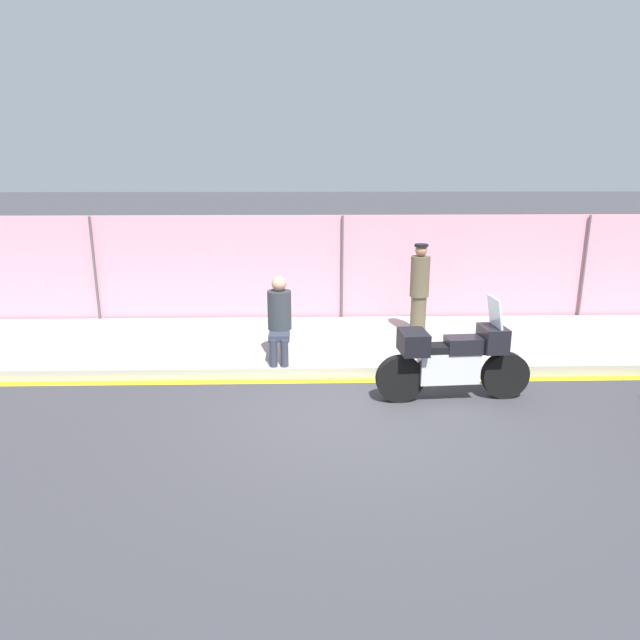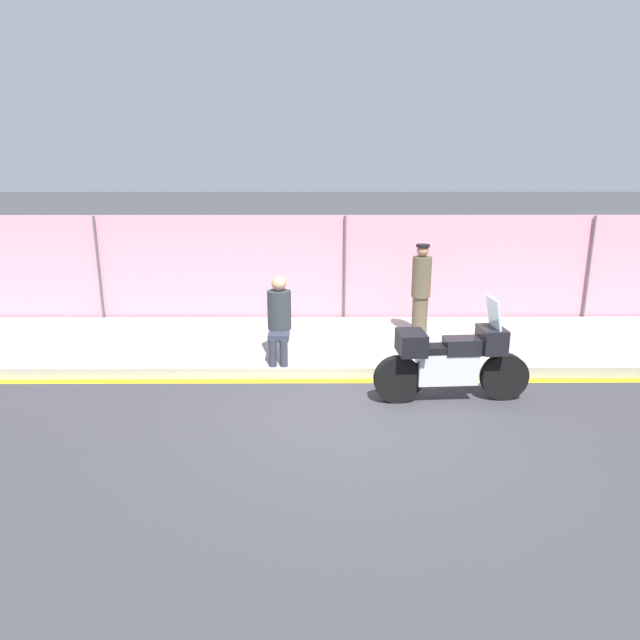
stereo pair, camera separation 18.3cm
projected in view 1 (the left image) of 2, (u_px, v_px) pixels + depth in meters
ground_plane at (363, 417)px, 7.48m from camera, size 120.00×120.00×0.00m
sidewalk at (347, 343)px, 10.26m from camera, size 36.53×3.03×0.17m
curb_paint_stripe at (354, 381)px, 8.73m from camera, size 36.53×0.18×0.01m
storefront_fence at (342, 271)px, 11.53m from camera, size 34.71×0.17×2.23m
motorcycle at (453, 359)px, 7.89m from camera, size 2.18×0.58×1.47m
officer_standing at (419, 289)px, 10.26m from camera, size 0.34×0.34×1.67m
person_seated_on_curb at (279, 314)px, 9.00m from camera, size 0.38×0.69×1.34m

